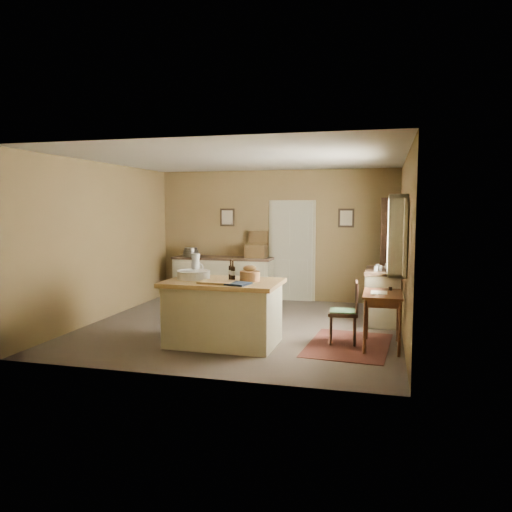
{
  "coord_description": "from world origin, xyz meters",
  "views": [
    {
      "loc": [
        2.2,
        -7.67,
        1.93
      ],
      "look_at": [
        0.2,
        0.08,
        1.15
      ],
      "focal_mm": 35.0,
      "sensor_mm": 36.0,
      "label": 1
    }
  ],
  "objects_px": {
    "writing_desk": "(383,300)",
    "right_cabinet": "(383,296)",
    "sideboard": "(224,277)",
    "shelving_unit": "(392,255)",
    "desk_chair": "(343,313)",
    "work_island": "(223,311)"
  },
  "relations": [
    {
      "from": "sideboard",
      "to": "writing_desk",
      "type": "xyz_separation_m",
      "value": [
        3.25,
        -2.91,
        0.18
      ]
    },
    {
      "from": "writing_desk",
      "to": "sideboard",
      "type": "bearing_deg",
      "value": 138.2
    },
    {
      "from": "writing_desk",
      "to": "shelving_unit",
      "type": "relative_size",
      "value": 0.4
    },
    {
      "from": "desk_chair",
      "to": "work_island",
      "type": "bearing_deg",
      "value": -168.38
    },
    {
      "from": "writing_desk",
      "to": "right_cabinet",
      "type": "distance_m",
      "value": 1.59
    },
    {
      "from": "right_cabinet",
      "to": "shelving_unit",
      "type": "xyz_separation_m",
      "value": [
        0.16,
        1.08,
        0.59
      ]
    },
    {
      "from": "writing_desk",
      "to": "shelving_unit",
      "type": "xyz_separation_m",
      "value": [
        0.15,
        2.66,
        0.38
      ]
    },
    {
      "from": "writing_desk",
      "to": "right_cabinet",
      "type": "bearing_deg",
      "value": 90.01
    },
    {
      "from": "right_cabinet",
      "to": "sideboard",
      "type": "bearing_deg",
      "value": 157.69
    },
    {
      "from": "work_island",
      "to": "desk_chair",
      "type": "xyz_separation_m",
      "value": [
        1.64,
        0.47,
        -0.04
      ]
    },
    {
      "from": "sideboard",
      "to": "work_island",
      "type": "bearing_deg",
      "value": -71.97
    },
    {
      "from": "sideboard",
      "to": "shelving_unit",
      "type": "relative_size",
      "value": 0.99
    },
    {
      "from": "writing_desk",
      "to": "desk_chair",
      "type": "xyz_separation_m",
      "value": [
        -0.54,
        0.09,
        -0.23
      ]
    },
    {
      "from": "work_island",
      "to": "writing_desk",
      "type": "distance_m",
      "value": 2.22
    },
    {
      "from": "writing_desk",
      "to": "right_cabinet",
      "type": "xyz_separation_m",
      "value": [
        -0.0,
        1.57,
        -0.21
      ]
    },
    {
      "from": "work_island",
      "to": "sideboard",
      "type": "bearing_deg",
      "value": 108.9
    },
    {
      "from": "sideboard",
      "to": "desk_chair",
      "type": "distance_m",
      "value": 3.91
    },
    {
      "from": "writing_desk",
      "to": "right_cabinet",
      "type": "height_order",
      "value": "right_cabinet"
    },
    {
      "from": "sideboard",
      "to": "desk_chair",
      "type": "relative_size",
      "value": 2.4
    },
    {
      "from": "work_island",
      "to": "shelving_unit",
      "type": "relative_size",
      "value": 0.77
    },
    {
      "from": "sideboard",
      "to": "writing_desk",
      "type": "height_order",
      "value": "sideboard"
    },
    {
      "from": "desk_chair",
      "to": "right_cabinet",
      "type": "relative_size",
      "value": 0.84
    }
  ]
}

